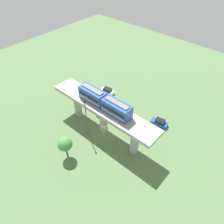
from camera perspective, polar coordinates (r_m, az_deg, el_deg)
name	(u,v)px	position (r m, az deg, el deg)	size (l,w,h in m)	color
ground_plane	(104,131)	(52.88, -2.13, -5.05)	(120.00, 120.00, 0.00)	#5B7A4C
viaduct	(103,113)	(48.58, -2.31, -0.24)	(5.20, 28.00, 8.08)	#A8A59E
train	(104,102)	(46.01, -2.06, 2.78)	(2.64, 13.55, 3.24)	#2D4CA5
parked_car_yellow	(119,110)	(57.08, 1.86, 0.42)	(2.24, 4.37, 1.76)	yellow
parked_car_blue	(159,123)	(55.03, 12.48, -2.81)	(2.48, 4.44, 1.76)	#284CB7
parked_car_white	(107,91)	(63.60, -1.29, 5.56)	(2.43, 4.43, 1.76)	white
tree_near_viaduct	(99,98)	(55.89, -3.59, 3.66)	(3.29, 3.29, 5.67)	brown
tree_mid_lot	(65,144)	(46.16, -12.39, -8.39)	(3.07, 3.07, 5.48)	brown
signal_post	(86,117)	(48.14, -6.86, -1.37)	(0.44, 0.28, 10.68)	#4C4C51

